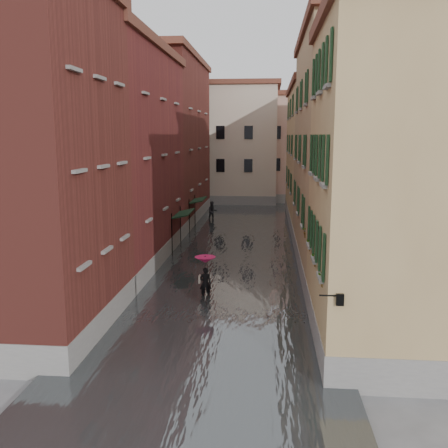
% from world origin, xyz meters
% --- Properties ---
extents(ground, '(120.00, 120.00, 0.00)m').
position_xyz_m(ground, '(0.00, 0.00, 0.00)').
color(ground, '#5E5E60').
rests_on(ground, ground).
extents(floodwater, '(10.00, 60.00, 0.20)m').
position_xyz_m(floodwater, '(0.00, 13.00, 0.10)').
color(floodwater, '#474C4F').
rests_on(floodwater, ground).
extents(building_left_near, '(6.00, 8.00, 13.00)m').
position_xyz_m(building_left_near, '(-7.00, -2.00, 6.50)').
color(building_left_near, maroon).
rests_on(building_left_near, ground).
extents(building_left_mid, '(6.00, 14.00, 12.50)m').
position_xyz_m(building_left_mid, '(-7.00, 9.00, 6.25)').
color(building_left_mid, maroon).
rests_on(building_left_mid, ground).
extents(building_left_far, '(6.00, 16.00, 14.00)m').
position_xyz_m(building_left_far, '(-7.00, 24.00, 7.00)').
color(building_left_far, maroon).
rests_on(building_left_far, ground).
extents(building_right_near, '(6.00, 8.00, 11.50)m').
position_xyz_m(building_right_near, '(7.00, -2.00, 5.75)').
color(building_right_near, '#A48355').
rests_on(building_right_near, ground).
extents(building_right_mid, '(6.00, 14.00, 13.00)m').
position_xyz_m(building_right_mid, '(7.00, 9.00, 6.50)').
color(building_right_mid, '#94805A').
rests_on(building_right_mid, ground).
extents(building_right_far, '(6.00, 16.00, 11.50)m').
position_xyz_m(building_right_far, '(7.00, 24.00, 5.75)').
color(building_right_far, '#A48355').
rests_on(building_right_far, ground).
extents(building_end_cream, '(12.00, 9.00, 13.00)m').
position_xyz_m(building_end_cream, '(-3.00, 38.00, 6.50)').
color(building_end_cream, beige).
rests_on(building_end_cream, ground).
extents(building_end_pink, '(10.00, 9.00, 12.00)m').
position_xyz_m(building_end_pink, '(6.00, 40.00, 6.00)').
color(building_end_pink, tan).
rests_on(building_end_pink, ground).
extents(awning_near, '(1.09, 3.19, 2.80)m').
position_xyz_m(awning_near, '(-3.48, 12.43, 2.47)').
color(awning_near, black).
rests_on(awning_near, ground).
extents(awning_far, '(1.09, 3.06, 2.80)m').
position_xyz_m(awning_far, '(-3.49, 19.45, 2.47)').
color(awning_far, black).
rests_on(awning_far, ground).
extents(wall_lantern, '(0.71, 0.22, 0.35)m').
position_xyz_m(wall_lantern, '(4.33, -6.00, 3.01)').
color(wall_lantern, black).
rests_on(wall_lantern, ground).
extents(window_planters, '(0.59, 8.64, 0.84)m').
position_xyz_m(window_planters, '(4.12, -0.68, 3.51)').
color(window_planters, '#945530').
rests_on(window_planters, ground).
extents(pedestrian_main, '(1.04, 1.04, 2.06)m').
position_xyz_m(pedestrian_main, '(-0.72, 2.52, 1.32)').
color(pedestrian_main, black).
rests_on(pedestrian_main, ground).
extents(pedestrian_far, '(1.06, 0.95, 1.80)m').
position_xyz_m(pedestrian_far, '(-2.84, 24.26, 0.90)').
color(pedestrian_far, black).
rests_on(pedestrian_far, ground).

